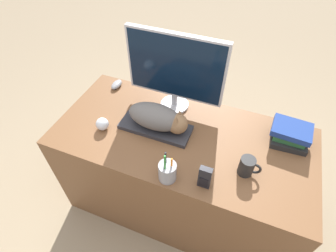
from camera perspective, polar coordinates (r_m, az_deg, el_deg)
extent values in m
plane|color=#998466|center=(1.90, -1.50, -23.97)|extent=(12.00, 12.00, 0.00)
cube|color=brown|center=(1.71, 2.62, -10.08)|extent=(1.42, 0.66, 0.72)
cube|color=#2D2D33|center=(1.46, -2.72, -0.26)|extent=(0.40, 0.16, 0.02)
ellipsoid|color=#66605B|center=(1.40, -2.83, 2.07)|extent=(0.30, 0.15, 0.14)
sphere|color=olive|center=(1.37, 2.12, 0.47)|extent=(0.11, 0.11, 0.11)
cone|color=olive|center=(1.31, 1.77, 1.25)|extent=(0.04, 0.04, 0.04)
cone|color=olive|center=(1.35, 2.57, 2.77)|extent=(0.04, 0.04, 0.04)
cylinder|color=#B7B7BC|center=(1.60, 1.42, 4.69)|extent=(0.17, 0.17, 0.02)
cylinder|color=#B7B7BC|center=(1.56, 1.45, 6.06)|extent=(0.04, 0.04, 0.08)
cube|color=#B7B7BC|center=(1.43, 1.62, 12.80)|extent=(0.55, 0.03, 0.38)
cube|color=black|center=(1.43, 1.49, 12.62)|extent=(0.53, 0.01, 0.36)
ellipsoid|color=gray|center=(1.77, -11.13, 8.85)|extent=(0.05, 0.10, 0.03)
cylinder|color=black|center=(1.30, 16.70, -8.37)|extent=(0.07, 0.07, 0.10)
torus|color=black|center=(1.30, 18.24, -8.78)|extent=(0.07, 0.01, 0.07)
cylinder|color=#939399|center=(1.23, -0.13, -9.93)|extent=(0.08, 0.08, 0.10)
cylinder|color=orange|center=(1.19, 0.79, -8.76)|extent=(0.01, 0.01, 0.11)
cylinder|color=black|center=(1.19, -0.53, -7.75)|extent=(0.01, 0.01, 0.13)
cylinder|color=#338C38|center=(1.16, -0.67, -8.77)|extent=(0.01, 0.01, 0.15)
sphere|color=silver|center=(1.49, -14.11, 0.43)|extent=(0.07, 0.07, 0.07)
cube|color=black|center=(1.20, 8.02, -11.01)|extent=(0.06, 0.03, 0.13)
cube|color=black|center=(1.21, 7.73, -12.07)|extent=(0.04, 0.00, 0.06)
cube|color=black|center=(1.52, 24.71, -3.05)|extent=(0.19, 0.14, 0.03)
cube|color=#2D6B38|center=(1.50, 25.03, -1.66)|extent=(0.16, 0.12, 0.04)
cube|color=navy|center=(1.48, 25.38, -0.68)|extent=(0.20, 0.16, 0.03)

